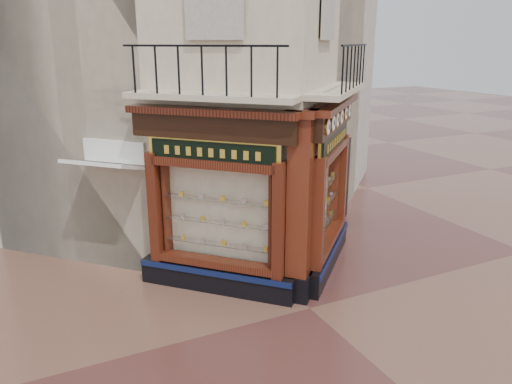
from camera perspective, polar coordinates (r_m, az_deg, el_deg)
ground at (r=10.51m, az=6.16°, el=-13.08°), size 80.00×80.00×0.00m
main_building at (r=14.71m, az=-6.57°, el=19.74°), size 11.31×11.31×12.00m
neighbour_left at (r=16.49m, az=-18.06°, el=17.00°), size 11.31×11.31×11.00m
neighbour_right at (r=17.91m, az=-1.46°, el=17.70°), size 11.31×11.31×11.00m
shopfront_left at (r=10.41m, az=-4.68°, el=-1.40°), size 2.86×2.86×3.98m
shopfront_right at (r=11.67m, az=8.28°, el=0.49°), size 2.86×2.86×3.98m
corner_pilaster at (r=10.09m, az=5.01°, el=-2.18°), size 0.85×0.85×3.98m
balcony at (r=10.45m, az=2.53°, el=11.28°), size 5.94×2.97×1.03m
clock_a at (r=9.92m, az=8.16°, el=7.35°), size 0.26×0.26×0.32m
clock_b at (r=10.45m, az=8.75°, el=7.80°), size 0.28×0.28×0.35m
clock_c at (r=10.90m, az=9.21°, el=8.15°), size 0.27×0.27×0.33m
clock_d at (r=11.40m, az=9.68°, el=8.50°), size 0.28×0.28×0.35m
clock_e at (r=11.96m, az=10.16°, el=8.86°), size 0.26×0.26×0.31m
clock_f at (r=12.46m, az=10.55°, el=9.15°), size 0.27×0.27×0.33m
awning at (r=12.13m, az=-16.04°, el=-9.40°), size 1.75×1.75×0.33m
signboard_left at (r=10.05m, az=-5.01°, el=4.56°), size 2.08×2.08×0.56m
signboard_right at (r=11.39m, az=8.91°, el=5.88°), size 2.14×2.14×0.57m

